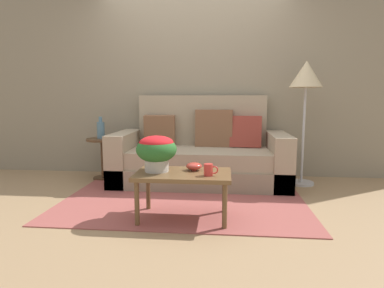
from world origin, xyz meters
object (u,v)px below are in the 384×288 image
side_table (103,151)px  table_vase (101,129)px  coffee_table (183,178)px  couch (201,156)px  snack_bowl (194,166)px  potted_plant (156,150)px  coffee_mug (209,170)px  floor_lamp (306,81)px

side_table → table_vase: bearing=135.3°
coffee_table → couch: bearing=87.3°
coffee_table → snack_bowl: 0.15m
potted_plant → table_vase: size_ratio=1.26×
coffee_mug → snack_bowl: 0.24m
couch → snack_bowl: 1.23m
coffee_table → snack_bowl: bearing=45.7°
couch → coffee_mug: couch is taller
couch → side_table: couch is taller
side_table → potted_plant: potted_plant is taller
coffee_table → side_table: bearing=132.9°
coffee_table → potted_plant: potted_plant is taller
side_table → table_vase: (-0.02, 0.02, 0.28)m
side_table → couch: bearing=-1.4°
floor_lamp → table_vase: size_ratio=5.29×
side_table → snack_bowl: side_table is taller
potted_plant → snack_bowl: (0.33, 0.07, -0.16)m
coffee_table → potted_plant: (-0.24, 0.02, 0.25)m
couch → table_vase: bearing=177.8°
floor_lamp → snack_bowl: bearing=-135.1°
floor_lamp → coffee_table: bearing=-135.1°
snack_bowl → table_vase: size_ratio=0.50×
couch → table_vase: (-1.33, 0.05, 0.32)m
couch → side_table: (-1.31, 0.03, 0.04)m
coffee_table → table_vase: table_vase is taller
snack_bowl → side_table: bearing=136.8°
floor_lamp → coffee_mug: 1.96m
coffee_mug → table_vase: 2.10m
floor_lamp → snack_bowl: 1.92m
side_table → potted_plant: (1.01, -1.32, 0.24)m
table_vase → side_table: bearing=-44.7°
couch → coffee_table: bearing=-92.7°
side_table → table_vase: table_vase is taller
table_vase → floor_lamp: bearing=-0.8°
floor_lamp → coffee_mug: floor_lamp is taller
potted_plant → coffee_table: bearing=-5.6°
coffee_table → floor_lamp: 2.08m
potted_plant → floor_lamp: bearing=39.7°
side_table → coffee_table: bearing=-47.1°
table_vase → coffee_table: bearing=-47.0°
coffee_mug → coffee_table: bearing=156.8°
couch → potted_plant: size_ratio=6.00×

